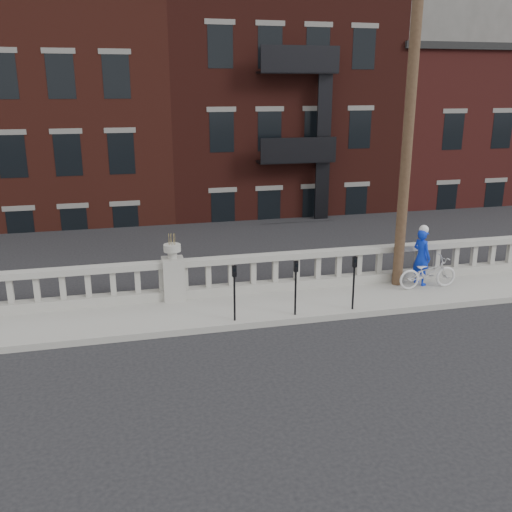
{
  "coord_description": "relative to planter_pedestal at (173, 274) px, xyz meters",
  "views": [
    {
      "loc": [
        -1.26,
        -10.14,
        5.49
      ],
      "look_at": [
        2.02,
        3.2,
        1.38
      ],
      "focal_mm": 40.0,
      "sensor_mm": 36.0,
      "label": 1
    }
  ],
  "objects": [
    {
      "name": "parking_meter_c",
      "position": [
        2.74,
        -1.8,
        0.17
      ],
      "size": [
        0.1,
        0.09,
        1.36
      ],
      "color": "black",
      "rests_on": "sidewalk"
    },
    {
      "name": "bicycle",
      "position": [
        6.86,
        -0.83,
        -0.24
      ],
      "size": [
        1.68,
        0.59,
        0.88
      ],
      "primitive_type": "imported",
      "rotation": [
        0.0,
        0.0,
        1.57
      ],
      "color": "silver",
      "rests_on": "sidewalk"
    },
    {
      "name": "sidewalk",
      "position": [
        0.0,
        -0.95,
        -0.76
      ],
      "size": [
        32.0,
        2.2,
        0.15
      ],
      "primitive_type": "cube",
      "color": "#9C9B91",
      "rests_on": "ground"
    },
    {
      "name": "ground",
      "position": [
        0.0,
        -3.95,
        -0.83
      ],
      "size": [
        120.0,
        120.0,
        0.0
      ],
      "primitive_type": "plane",
      "color": "black",
      "rests_on": "ground"
    },
    {
      "name": "balustrade",
      "position": [
        0.0,
        0.0,
        -0.19
      ],
      "size": [
        28.0,
        0.34,
        1.03
      ],
      "color": "#9C9B91",
      "rests_on": "sidewalk"
    },
    {
      "name": "cyclist",
      "position": [
        6.82,
        -0.49,
        0.11
      ],
      "size": [
        0.53,
        0.66,
        1.59
      ],
      "primitive_type": "imported",
      "rotation": [
        0.0,
        0.0,
        1.86
      ],
      "color": "#0D2DCD",
      "rests_on": "sidewalk"
    },
    {
      "name": "parking_meter_b",
      "position": [
        1.24,
        -1.8,
        0.17
      ],
      "size": [
        0.1,
        0.09,
        1.36
      ],
      "color": "black",
      "rests_on": "sidewalk"
    },
    {
      "name": "parking_meter_d",
      "position": [
        4.24,
        -1.8,
        0.17
      ],
      "size": [
        0.1,
        0.09,
        1.36
      ],
      "color": "black",
      "rests_on": "sidewalk"
    },
    {
      "name": "lower_level",
      "position": [
        0.56,
        19.09,
        1.8
      ],
      "size": [
        80.0,
        44.0,
        20.8
      ],
      "color": "#605E59",
      "rests_on": "ground"
    },
    {
      "name": "planter_pedestal",
      "position": [
        0.0,
        0.0,
        0.0
      ],
      "size": [
        0.55,
        0.55,
        1.76
      ],
      "color": "#9C9B91",
      "rests_on": "sidewalk"
    },
    {
      "name": "utility_pole",
      "position": [
        6.2,
        -0.35,
        4.41
      ],
      "size": [
        1.6,
        0.28,
        10.0
      ],
      "color": "#422D1E",
      "rests_on": "sidewalk"
    }
  ]
}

